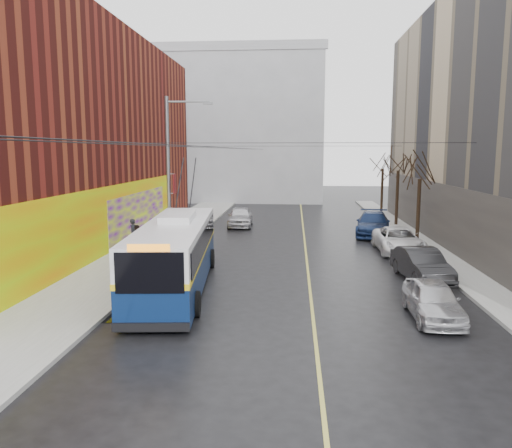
{
  "coord_description": "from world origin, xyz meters",
  "views": [
    {
      "loc": [
        0.77,
        -17.61,
        6.03
      ],
      "look_at": [
        -1.09,
        6.52,
        2.47
      ],
      "focal_mm": 35.0,
      "sensor_mm": 36.0,
      "label": 1
    }
  ],
  "objects_px": {
    "tree_far": "(383,160)",
    "pedestrian_b": "(138,238)",
    "tree_near": "(420,167)",
    "parked_car_a": "(433,300)",
    "trolleybus": "(176,253)",
    "following_car": "(240,217)",
    "parked_car_c": "(398,240)",
    "streetlight_pole": "(171,172)",
    "pedestrian_a": "(134,234)",
    "parked_car_d": "(373,224)",
    "tree_mid": "(399,161)",
    "parked_car_b": "(421,265)",
    "pedestrian_c": "(146,244)"
  },
  "relations": [
    {
      "from": "streetlight_pole",
      "to": "tree_far",
      "type": "xyz_separation_m",
      "value": [
        15.14,
        20.0,
        0.3
      ]
    },
    {
      "from": "parked_car_b",
      "to": "following_car",
      "type": "height_order",
      "value": "following_car"
    },
    {
      "from": "tree_near",
      "to": "parked_car_a",
      "type": "relative_size",
      "value": 1.56
    },
    {
      "from": "trolleybus",
      "to": "following_car",
      "type": "height_order",
      "value": "trolleybus"
    },
    {
      "from": "streetlight_pole",
      "to": "trolleybus",
      "type": "xyz_separation_m",
      "value": [
        1.74,
        -6.49,
        -3.27
      ]
    },
    {
      "from": "streetlight_pole",
      "to": "tree_near",
      "type": "relative_size",
      "value": 1.41
    },
    {
      "from": "parked_car_a",
      "to": "following_car",
      "type": "height_order",
      "value": "following_car"
    },
    {
      "from": "tree_mid",
      "to": "parked_car_d",
      "type": "relative_size",
      "value": 1.17
    },
    {
      "from": "parked_car_a",
      "to": "pedestrian_b",
      "type": "xyz_separation_m",
      "value": [
        -14.29,
        10.72,
        0.22
      ]
    },
    {
      "from": "parked_car_b",
      "to": "pedestrian_c",
      "type": "bearing_deg",
      "value": 162.92
    },
    {
      "from": "trolleybus",
      "to": "following_car",
      "type": "xyz_separation_m",
      "value": [
        0.86,
        18.37,
        -0.78
      ]
    },
    {
      "from": "parked_car_c",
      "to": "following_car",
      "type": "distance_m",
      "value": 14.29
    },
    {
      "from": "parked_car_a",
      "to": "parked_car_c",
      "type": "xyz_separation_m",
      "value": [
        1.2,
        12.0,
        0.04
      ]
    },
    {
      "from": "streetlight_pole",
      "to": "parked_car_b",
      "type": "xyz_separation_m",
      "value": [
        12.89,
        -4.27,
        -4.1
      ]
    },
    {
      "from": "trolleybus",
      "to": "parked_car_a",
      "type": "relative_size",
      "value": 2.94
    },
    {
      "from": "tree_far",
      "to": "parked_car_b",
      "type": "distance_m",
      "value": 24.77
    },
    {
      "from": "tree_near",
      "to": "trolleybus",
      "type": "bearing_deg",
      "value": -137.0
    },
    {
      "from": "tree_mid",
      "to": "parked_car_b",
      "type": "xyz_separation_m",
      "value": [
        -2.25,
        -17.27,
        -4.5
      ]
    },
    {
      "from": "pedestrian_a",
      "to": "pedestrian_b",
      "type": "bearing_deg",
      "value": -130.94
    },
    {
      "from": "trolleybus",
      "to": "pedestrian_b",
      "type": "xyz_separation_m",
      "value": [
        -4.09,
        7.44,
        -0.66
      ]
    },
    {
      "from": "parked_car_b",
      "to": "parked_car_d",
      "type": "distance_m",
      "value": 12.65
    },
    {
      "from": "following_car",
      "to": "pedestrian_c",
      "type": "xyz_separation_m",
      "value": [
        -3.62,
        -13.72,
        0.29
      ]
    },
    {
      "from": "tree_far",
      "to": "pedestrian_c",
      "type": "relative_size",
      "value": 3.51
    },
    {
      "from": "tree_near",
      "to": "parked_car_c",
      "type": "relative_size",
      "value": 1.2
    },
    {
      "from": "parked_car_a",
      "to": "pedestrian_a",
      "type": "distance_m",
      "value": 18.62
    },
    {
      "from": "parked_car_d",
      "to": "streetlight_pole",
      "type": "bearing_deg",
      "value": -136.99
    },
    {
      "from": "trolleybus",
      "to": "parked_car_b",
      "type": "relative_size",
      "value": 2.65
    },
    {
      "from": "trolleybus",
      "to": "tree_near",
      "type": "bearing_deg",
      "value": 37.6
    },
    {
      "from": "trolleybus",
      "to": "tree_far",
      "type": "bearing_deg",
      "value": 57.77
    },
    {
      "from": "streetlight_pole",
      "to": "pedestrian_a",
      "type": "bearing_deg",
      "value": 150.31
    },
    {
      "from": "tree_mid",
      "to": "pedestrian_a",
      "type": "height_order",
      "value": "tree_mid"
    },
    {
      "from": "parked_car_c",
      "to": "pedestrian_b",
      "type": "xyz_separation_m",
      "value": [
        -15.49,
        -1.28,
        0.17
      ]
    },
    {
      "from": "parked_car_b",
      "to": "tree_far",
      "type": "bearing_deg",
      "value": 77.56
    },
    {
      "from": "following_car",
      "to": "parked_car_b",
      "type": "bearing_deg",
      "value": -59.87
    },
    {
      "from": "parked_car_c",
      "to": "streetlight_pole",
      "type": "bearing_deg",
      "value": -170.6
    },
    {
      "from": "streetlight_pole",
      "to": "pedestrian_b",
      "type": "height_order",
      "value": "streetlight_pole"
    },
    {
      "from": "parked_car_b",
      "to": "pedestrian_c",
      "type": "xyz_separation_m",
      "value": [
        -13.91,
        2.43,
        0.33
      ]
    },
    {
      "from": "parked_car_c",
      "to": "following_car",
      "type": "relative_size",
      "value": 1.14
    },
    {
      "from": "streetlight_pole",
      "to": "pedestrian_b",
      "type": "distance_m",
      "value": 4.68
    },
    {
      "from": "parked_car_a",
      "to": "following_car",
      "type": "xyz_separation_m",
      "value": [
        -9.34,
        21.66,
        0.1
      ]
    },
    {
      "from": "tree_far",
      "to": "parked_car_d",
      "type": "xyz_separation_m",
      "value": [
        -2.55,
        -11.62,
        -4.31
      ]
    },
    {
      "from": "parked_car_c",
      "to": "pedestrian_c",
      "type": "relative_size",
      "value": 2.86
    },
    {
      "from": "trolleybus",
      "to": "pedestrian_b",
      "type": "distance_m",
      "value": 8.51
    },
    {
      "from": "parked_car_a",
      "to": "pedestrian_c",
      "type": "relative_size",
      "value": 2.2
    },
    {
      "from": "tree_far",
      "to": "pedestrian_b",
      "type": "xyz_separation_m",
      "value": [
        -17.49,
        -19.06,
        -4.23
      ]
    },
    {
      "from": "parked_car_c",
      "to": "pedestrian_a",
      "type": "height_order",
      "value": "pedestrian_a"
    },
    {
      "from": "pedestrian_a",
      "to": "tree_near",
      "type": "bearing_deg",
      "value": -61.92
    },
    {
      "from": "streetlight_pole",
      "to": "tree_far",
      "type": "distance_m",
      "value": 25.09
    },
    {
      "from": "pedestrian_a",
      "to": "tree_mid",
      "type": "bearing_deg",
      "value": -43.27
    },
    {
      "from": "parked_car_c",
      "to": "pedestrian_a",
      "type": "distance_m",
      "value": 15.95
    }
  ]
}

